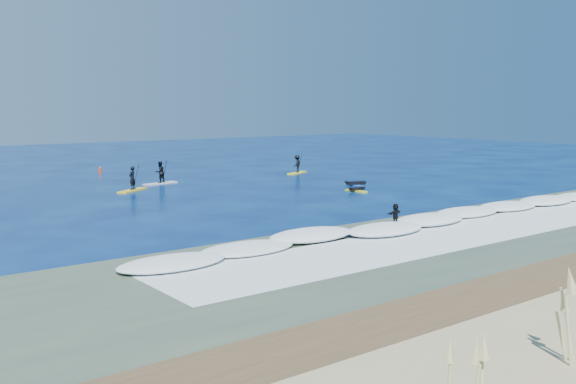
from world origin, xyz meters
TOP-DOWN VIEW (x-y plane):
  - ground at (0.00, 0.00)m, footprint 160.00×160.00m
  - shallow_water at (0.00, -14.00)m, footprint 90.00×13.00m
  - breaking_wave at (0.00, -10.00)m, footprint 40.00×6.00m
  - whitewater at (0.00, -13.00)m, footprint 34.00×5.00m
  - sup_paddler_left at (-6.43, 13.18)m, footprint 3.05×2.44m
  - sup_paddler_center at (-2.67, 16.03)m, footprint 3.25×1.47m
  - sup_paddler_right at (11.89, 15.74)m, footprint 2.97×1.97m
  - prone_paddler_near at (7.20, 2.37)m, footprint 1.56×1.97m
  - prone_paddler_far at (9.57, 5.02)m, footprint 1.79×2.37m
  - wave_surfer at (-1.71, -10.07)m, footprint 1.73×0.64m
  - marker_buoy at (-3.40, 27.71)m, footprint 0.30×0.30m

SIDE VIEW (x-z plane):
  - ground at x=0.00m, z-range 0.00..0.00m
  - breaking_wave at x=0.00m, z-range -0.15..0.15m
  - whitewater at x=0.00m, z-range -0.01..0.01m
  - shallow_water at x=0.00m, z-range 0.00..0.01m
  - prone_paddler_near at x=7.20m, z-range -0.07..0.34m
  - prone_paddler_far at x=9.57m, z-range -0.08..0.40m
  - marker_buoy at x=-3.40m, z-range -0.05..0.68m
  - sup_paddler_left at x=-6.43m, z-range -0.42..1.80m
  - wave_surfer at x=-1.71m, z-range 0.10..1.32m
  - sup_paddler_right at x=11.89m, z-range -0.23..1.84m
  - sup_paddler_center at x=-2.67m, z-range -0.28..1.93m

